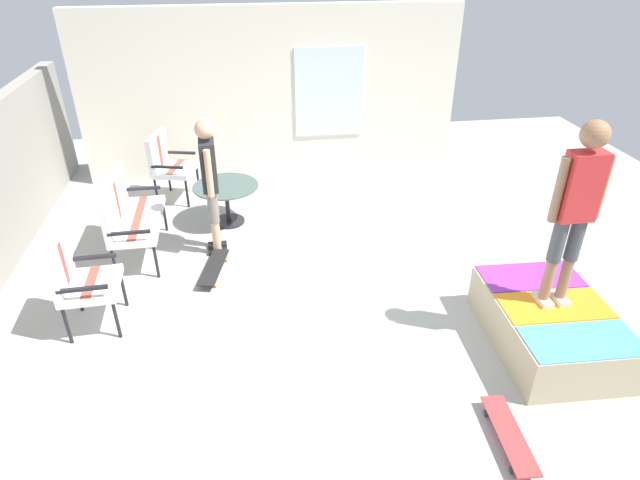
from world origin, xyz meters
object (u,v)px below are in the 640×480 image
(patio_chair_near_house, at_px, (167,161))
(person_skater, at_px, (577,202))
(patio_bench, at_px, (127,211))
(patio_table, at_px, (227,196))
(patio_chair_by_wall, at_px, (76,276))
(skateboard_spare, at_px, (509,435))
(skateboard_by_bench, at_px, (214,268))
(skate_ramp, at_px, (552,325))
(person_watching, at_px, (210,177))

(patio_chair_near_house, relative_size, person_skater, 0.57)
(patio_bench, distance_m, patio_table, 1.40)
(patio_chair_by_wall, bearing_deg, patio_chair_near_house, -11.05)
(patio_table, xyz_separation_m, person_skater, (-3.00, -3.13, 1.14))
(patio_table, height_order, person_skater, person_skater)
(skateboard_spare, bearing_deg, person_skater, -38.01)
(patio_chair_near_house, bearing_deg, patio_bench, 168.85)
(person_skater, relative_size, skateboard_by_bench, 2.18)
(skate_ramp, relative_size, skateboard_spare, 2.15)
(patio_chair_by_wall, height_order, patio_table, patio_chair_by_wall)
(person_watching, bearing_deg, patio_chair_by_wall, 135.55)
(skate_ramp, distance_m, patio_bench, 4.97)
(patio_bench, height_order, person_watching, person_watching)
(person_watching, bearing_deg, patio_bench, 87.47)
(skate_ramp, xyz_separation_m, patio_table, (3.07, 3.17, 0.17))
(person_skater, relative_size, skateboard_spare, 2.22)
(skate_ramp, xyz_separation_m, person_skater, (0.07, 0.04, 1.30))
(patio_chair_by_wall, relative_size, person_skater, 0.57)
(person_skater, height_order, skateboard_spare, person_skater)
(patio_table, distance_m, skateboard_spare, 4.72)
(patio_bench, distance_m, skateboard_spare, 4.88)
(patio_bench, height_order, patio_chair_by_wall, same)
(patio_chair_by_wall, distance_m, patio_table, 2.55)
(skateboard_by_bench, bearing_deg, patio_table, -7.68)
(patio_chair_near_house, height_order, skateboard_spare, patio_chair_near_house)
(skate_ramp, relative_size, patio_chair_near_house, 1.71)
(patio_bench, height_order, patio_chair_near_house, same)
(skateboard_spare, bearing_deg, patio_bench, 44.87)
(patio_chair_by_wall, relative_size, skateboard_spare, 1.26)
(patio_bench, bearing_deg, person_watching, -92.53)
(person_skater, bearing_deg, person_watching, 55.56)
(skate_ramp, height_order, patio_table, patio_table)
(patio_table, distance_m, person_watching, 0.98)
(skateboard_by_bench, bearing_deg, person_watching, -3.28)
(skateboard_spare, bearing_deg, skate_ramp, -40.96)
(skateboard_spare, bearing_deg, patio_table, 28.34)
(patio_table, relative_size, skateboard_by_bench, 1.09)
(person_watching, height_order, person_skater, person_skater)
(patio_chair_near_house, distance_m, skateboard_spare, 5.96)
(patio_chair_by_wall, distance_m, person_watching, 1.92)
(skate_ramp, relative_size, patio_table, 1.94)
(patio_bench, bearing_deg, skateboard_spare, -135.13)
(person_watching, xyz_separation_m, skateboard_by_bench, (-0.55, 0.03, -0.93))
(person_skater, bearing_deg, skate_ramp, -154.43)
(patio_chair_by_wall, height_order, skateboard_spare, patio_chair_by_wall)
(patio_bench, xyz_separation_m, patio_table, (0.70, -1.19, -0.21))
(skate_ramp, distance_m, person_watching, 4.12)
(patio_chair_by_wall, bearing_deg, skateboard_spare, -119.13)
(patio_chair_by_wall, distance_m, skateboard_by_bench, 1.59)
(patio_table, height_order, person_watching, person_watching)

